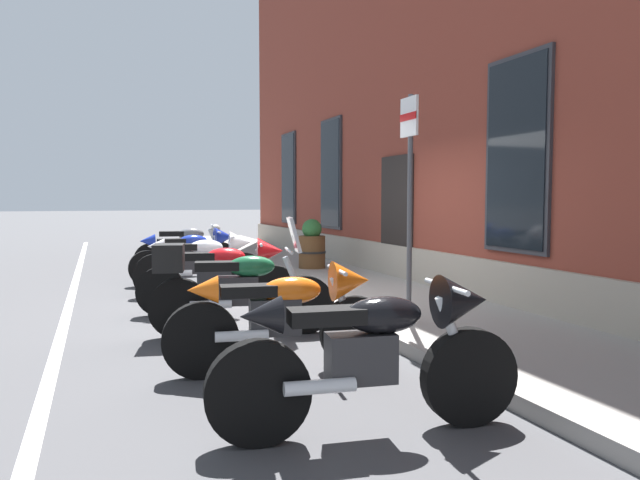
{
  "coord_description": "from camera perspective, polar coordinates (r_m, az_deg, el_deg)",
  "views": [
    {
      "loc": [
        7.86,
        -2.77,
        1.54
      ],
      "look_at": [
        1.19,
        -0.28,
        1.04
      ],
      "focal_mm": 33.27,
      "sensor_mm": 36.0,
      "label": 1
    }
  ],
  "objects": [
    {
      "name": "ground_plane",
      "position": [
        8.47,
        -1.08,
        -6.44
      ],
      "size": [
        140.0,
        140.0,
        0.0
      ],
      "primitive_type": "plane",
      "color": "#424244"
    },
    {
      "name": "sidewalk",
      "position": [
        8.9,
        5.88,
        -5.51
      ],
      "size": [
        28.56,
        2.28,
        0.14
      ],
      "primitive_type": "cube",
      "color": "gray",
      "rests_on": "ground_plane"
    },
    {
      "name": "lane_stripe",
      "position": [
        8.02,
        -23.38,
        -7.35
      ],
      "size": [
        28.56,
        0.12,
        0.01
      ],
      "primitive_type": "cube",
      "color": "silver",
      "rests_on": "ground_plane"
    },
    {
      "name": "brick_pub_facade",
      "position": [
        11.77,
        26.61,
        17.1
      ],
      "size": [
        22.56,
        6.66,
        8.59
      ],
      "color": "brown",
      "rests_on": "ground_plane"
    },
    {
      "name": "motorcycle_grey_naked",
      "position": [
        12.28,
        -12.67,
        -0.95
      ],
      "size": [
        0.62,
        2.04,
        1.01
      ],
      "color": "black",
      "rests_on": "ground_plane"
    },
    {
      "name": "motorcycle_blue_sport",
      "position": [
        10.91,
        -12.21,
        -1.24
      ],
      "size": [
        0.62,
        2.05,
        1.01
      ],
      "color": "black",
      "rests_on": "ground_plane"
    },
    {
      "name": "motorcycle_white_sport",
      "position": [
        9.52,
        -11.05,
        -1.98
      ],
      "size": [
        0.62,
        2.04,
        1.02
      ],
      "color": "black",
      "rests_on": "ground_plane"
    },
    {
      "name": "motorcycle_red_sport",
      "position": [
        7.97,
        -9.18,
        -3.13
      ],
      "size": [
        0.73,
        2.1,
        1.02
      ],
      "color": "black",
      "rests_on": "ground_plane"
    },
    {
      "name": "motorcycle_green_touring",
      "position": [
        6.69,
        -8.37,
        -4.5
      ],
      "size": [
        0.78,
        2.05,
        1.33
      ],
      "color": "black",
      "rests_on": "ground_plane"
    },
    {
      "name": "motorcycle_orange_sport",
      "position": [
        5.24,
        -3.02,
        -6.96
      ],
      "size": [
        0.62,
        2.03,
        0.98
      ],
      "color": "black",
      "rests_on": "ground_plane"
    },
    {
      "name": "motorcycle_black_sport",
      "position": [
        3.93,
        5.74,
        -10.4
      ],
      "size": [
        0.62,
        2.1,
        1.04
      ],
      "color": "black",
      "rests_on": "ground_plane"
    },
    {
      "name": "parking_sign",
      "position": [
        6.81,
        8.61,
        6.06
      ],
      "size": [
        0.36,
        0.07,
        2.57
      ],
      "color": "#4C4C51",
      "rests_on": "sidewalk"
    },
    {
      "name": "barrel_planter",
      "position": [
        11.94,
        -0.78,
        -0.61
      ],
      "size": [
        0.56,
        0.56,
        0.99
      ],
      "color": "brown",
      "rests_on": "sidewalk"
    }
  ]
}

